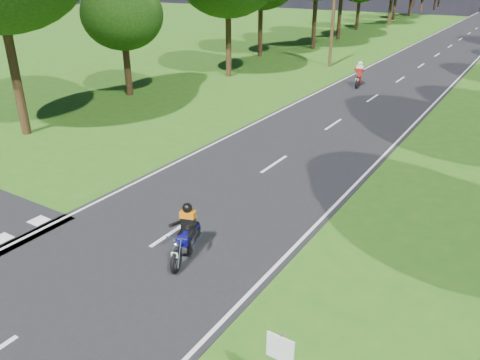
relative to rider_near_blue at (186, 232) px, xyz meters
The scene contains 6 objects.
ground 1.79m from the rider_near_blue, 133.04° to the right, with size 160.00×160.00×0.00m, color #265C15.
main_road 48.83m from the rider_near_blue, 91.30° to the left, with size 7.00×140.00×0.02m, color black.
road_markings 46.96m from the rider_near_blue, 91.52° to the left, with size 7.40×140.00×0.01m.
telegraph_pole 27.94m from the rider_near_blue, 104.85° to the left, with size 1.20×0.26×8.00m.
rider_near_blue is the anchor object (origin of this frame).
rider_far_red 21.56m from the rider_near_blue, 97.73° to the left, with size 0.62×1.85×1.54m, color red, non-canonical shape.
Camera 1 is at (7.82, -6.80, 6.86)m, focal length 35.00 mm.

